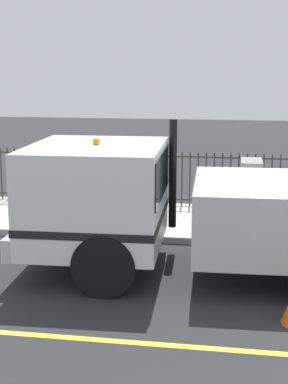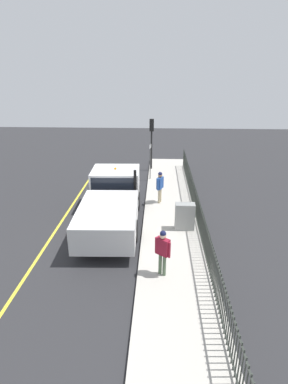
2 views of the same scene
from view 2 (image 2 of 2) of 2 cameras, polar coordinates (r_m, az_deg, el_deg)
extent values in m
plane|color=#2B2B2D|center=(13.94, -7.87, -8.46)|extent=(57.02, 57.02, 0.00)
cube|color=#B7B2A8|center=(13.71, 5.40, -8.57)|extent=(2.77, 25.92, 0.13)
cube|color=yellow|center=(14.50, -16.64, -7.96)|extent=(0.12, 23.33, 0.01)
cube|color=white|center=(16.47, -5.17, 1.41)|extent=(2.50, 2.22, 1.64)
cube|color=black|center=(16.35, -5.21, 2.60)|extent=(2.31, 2.26, 0.72)
cube|color=silver|center=(13.27, -6.65, -4.97)|extent=(2.57, 4.09, 1.10)
cube|color=silver|center=(17.77, -4.74, 0.64)|extent=(2.31, 0.28, 0.36)
cube|color=black|center=(16.59, -5.13, 0.24)|extent=(2.53, 2.24, 0.12)
cylinder|color=black|center=(16.62, -8.95, -1.61)|extent=(0.33, 0.97, 0.96)
cylinder|color=black|center=(16.39, -1.37, -1.67)|extent=(0.33, 0.97, 0.96)
cylinder|color=black|center=(13.70, -11.13, -6.95)|extent=(0.33, 0.97, 0.96)
cylinder|color=black|center=(13.43, -1.87, -7.13)|extent=(0.33, 0.97, 0.96)
sphere|color=orange|center=(16.19, -5.27, 4.30)|extent=(0.12, 0.12, 0.12)
cylinder|color=black|center=(15.24, -1.63, 0.49)|extent=(0.14, 0.14, 1.96)
cube|color=#264C99|center=(16.71, 2.95, 1.68)|extent=(0.40, 0.54, 0.62)
sphere|color=#997051|center=(16.58, 2.98, 3.05)|extent=(0.23, 0.23, 0.23)
sphere|color=#14193F|center=(16.55, 2.99, 3.32)|extent=(0.22, 0.22, 0.22)
cylinder|color=tan|center=(17.04, 3.02, -0.52)|extent=(0.12, 0.12, 0.83)
cylinder|color=tan|center=(16.89, 2.79, -0.72)|extent=(0.12, 0.12, 0.83)
cylinder|color=#264C99|center=(16.96, 3.31, 1.86)|extent=(0.09, 0.09, 0.59)
cylinder|color=#264C99|center=(16.48, 2.58, 1.28)|extent=(0.09, 0.09, 0.59)
cube|color=maroon|center=(10.83, 3.44, -9.94)|extent=(0.53, 0.46, 0.61)
sphere|color=beige|center=(10.62, 3.49, -8.01)|extent=(0.23, 0.23, 0.23)
sphere|color=#14193F|center=(10.58, 3.50, -7.63)|extent=(0.22, 0.22, 0.22)
cylinder|color=#4C6047|center=(11.18, 3.74, -13.23)|extent=(0.12, 0.12, 0.82)
cylinder|color=#4C6047|center=(11.26, 2.99, -12.92)|extent=(0.12, 0.12, 0.82)
cylinder|color=maroon|center=(10.72, 4.66, -10.54)|extent=(0.09, 0.09, 0.58)
cylinder|color=maroon|center=(10.98, 2.25, -9.63)|extent=(0.09, 0.09, 0.58)
cylinder|color=#2D332D|center=(7.97, 17.74, -29.90)|extent=(0.04, 0.04, 1.28)
cylinder|color=#2D332D|center=(8.09, 17.38, -28.89)|extent=(0.04, 0.04, 1.28)
cylinder|color=#2D332D|center=(8.20, 17.04, -27.91)|extent=(0.04, 0.04, 1.28)
cylinder|color=#2D332D|center=(8.32, 16.71, -26.95)|extent=(0.04, 0.04, 1.28)
cylinder|color=#2D332D|center=(8.44, 16.40, -26.02)|extent=(0.04, 0.04, 1.28)
cylinder|color=#2D332D|center=(8.57, 16.10, -25.12)|extent=(0.04, 0.04, 1.28)
cylinder|color=#2D332D|center=(8.69, 15.81, -24.24)|extent=(0.04, 0.04, 1.28)
cylinder|color=#2D332D|center=(8.82, 15.54, -23.39)|extent=(0.04, 0.04, 1.28)
cylinder|color=#2D332D|center=(8.95, 15.28, -22.56)|extent=(0.04, 0.04, 1.28)
cylinder|color=#2D332D|center=(9.08, 15.03, -21.75)|extent=(0.04, 0.04, 1.28)
cylinder|color=#2D332D|center=(9.21, 14.78, -20.97)|extent=(0.04, 0.04, 1.28)
cylinder|color=#2D332D|center=(9.35, 14.55, -20.21)|extent=(0.04, 0.04, 1.28)
cylinder|color=#2D332D|center=(9.49, 14.33, -19.47)|extent=(0.04, 0.04, 1.28)
cylinder|color=#2D332D|center=(9.63, 14.11, -18.75)|extent=(0.04, 0.04, 1.28)
cylinder|color=#2D332D|center=(9.77, 13.90, -18.05)|extent=(0.04, 0.04, 1.28)
cylinder|color=#2D332D|center=(9.91, 13.70, -17.38)|extent=(0.04, 0.04, 1.28)
cylinder|color=#2D332D|center=(10.05, 13.51, -16.72)|extent=(0.04, 0.04, 1.28)
cylinder|color=#2D332D|center=(10.20, 13.32, -16.08)|extent=(0.04, 0.04, 1.28)
cylinder|color=#2D332D|center=(10.35, 13.14, -15.45)|extent=(0.04, 0.04, 1.28)
cylinder|color=#2D332D|center=(10.49, 12.97, -14.85)|extent=(0.04, 0.04, 1.28)
cylinder|color=#2D332D|center=(10.64, 12.80, -14.26)|extent=(0.04, 0.04, 1.28)
cylinder|color=#2D332D|center=(10.79, 12.64, -13.69)|extent=(0.04, 0.04, 1.28)
cylinder|color=#2D332D|center=(10.94, 12.48, -13.13)|extent=(0.04, 0.04, 1.28)
cylinder|color=#2D332D|center=(11.10, 12.33, -12.59)|extent=(0.04, 0.04, 1.28)
cylinder|color=#2D332D|center=(11.25, 12.18, -12.06)|extent=(0.04, 0.04, 1.28)
cylinder|color=#2D332D|center=(11.40, 12.04, -11.55)|extent=(0.04, 0.04, 1.28)
cylinder|color=#2D332D|center=(11.56, 11.90, -11.05)|extent=(0.04, 0.04, 1.28)
cylinder|color=#2D332D|center=(11.71, 11.76, -10.57)|extent=(0.04, 0.04, 1.28)
cylinder|color=#2D332D|center=(11.87, 11.63, -10.09)|extent=(0.04, 0.04, 1.28)
cylinder|color=#2D332D|center=(12.03, 11.51, -9.63)|extent=(0.04, 0.04, 1.28)
cylinder|color=#2D332D|center=(12.19, 11.38, -9.18)|extent=(0.04, 0.04, 1.28)
cylinder|color=#2D332D|center=(12.35, 11.26, -8.75)|extent=(0.04, 0.04, 1.28)
cylinder|color=#2D332D|center=(12.51, 11.15, -8.32)|extent=(0.04, 0.04, 1.28)
cylinder|color=#2D332D|center=(12.67, 11.03, -7.90)|extent=(0.04, 0.04, 1.28)
cylinder|color=#2D332D|center=(12.83, 10.92, -7.50)|extent=(0.04, 0.04, 1.28)
cylinder|color=#2D332D|center=(12.99, 10.82, -7.10)|extent=(0.04, 0.04, 1.28)
cylinder|color=#2D332D|center=(13.16, 10.71, -6.72)|extent=(0.04, 0.04, 1.28)
cylinder|color=#2D332D|center=(13.32, 10.61, -6.34)|extent=(0.04, 0.04, 1.28)
cylinder|color=#2D332D|center=(13.48, 10.51, -5.98)|extent=(0.04, 0.04, 1.28)
cylinder|color=#2D332D|center=(13.65, 10.41, -5.62)|extent=(0.04, 0.04, 1.28)
cylinder|color=#2D332D|center=(13.81, 10.32, -5.27)|extent=(0.04, 0.04, 1.28)
cylinder|color=#2D332D|center=(13.98, 10.23, -4.93)|extent=(0.04, 0.04, 1.28)
cylinder|color=#2D332D|center=(14.15, 10.14, -4.60)|extent=(0.04, 0.04, 1.28)
cylinder|color=#2D332D|center=(14.31, 10.05, -4.27)|extent=(0.04, 0.04, 1.28)
cylinder|color=#2D332D|center=(14.48, 9.97, -3.95)|extent=(0.04, 0.04, 1.28)
cylinder|color=#2D332D|center=(14.65, 9.88, -3.64)|extent=(0.04, 0.04, 1.28)
cylinder|color=#2D332D|center=(14.82, 9.80, -3.34)|extent=(0.04, 0.04, 1.28)
cylinder|color=#2D332D|center=(14.99, 9.72, -3.04)|extent=(0.04, 0.04, 1.28)
cylinder|color=#2D332D|center=(15.16, 9.64, -2.75)|extent=(0.04, 0.04, 1.28)
cylinder|color=#2D332D|center=(15.32, 9.57, -2.47)|extent=(0.04, 0.04, 1.28)
cylinder|color=#2D332D|center=(15.49, 9.49, -2.19)|extent=(0.04, 0.04, 1.28)
cylinder|color=#2D332D|center=(15.67, 9.42, -1.92)|extent=(0.04, 0.04, 1.28)
cylinder|color=#2D332D|center=(15.84, 9.35, -1.65)|extent=(0.04, 0.04, 1.28)
cylinder|color=#2D332D|center=(16.01, 9.28, -1.39)|extent=(0.04, 0.04, 1.28)
cylinder|color=#2D332D|center=(16.18, 9.21, -1.14)|extent=(0.04, 0.04, 1.28)
cylinder|color=#2D332D|center=(16.35, 9.15, -0.89)|extent=(0.04, 0.04, 1.28)
cylinder|color=#2D332D|center=(16.52, 9.08, -0.65)|extent=(0.04, 0.04, 1.28)
cylinder|color=#2D332D|center=(16.69, 9.02, -0.41)|extent=(0.04, 0.04, 1.28)
cylinder|color=#2D332D|center=(16.87, 8.96, -0.17)|extent=(0.04, 0.04, 1.28)
cylinder|color=#2D332D|center=(17.04, 8.89, 0.06)|extent=(0.04, 0.04, 1.28)
cylinder|color=#2D332D|center=(17.21, 8.83, 0.28)|extent=(0.04, 0.04, 1.28)
cylinder|color=#2D332D|center=(17.39, 8.78, 0.50)|extent=(0.04, 0.04, 1.28)
cylinder|color=#2D332D|center=(17.56, 8.72, 0.72)|extent=(0.04, 0.04, 1.28)
cylinder|color=#2D332D|center=(17.74, 8.66, 0.93)|extent=(0.04, 0.04, 1.28)
cylinder|color=#2D332D|center=(17.91, 8.61, 1.13)|extent=(0.04, 0.04, 1.28)
cylinder|color=#2D332D|center=(18.08, 8.55, 1.34)|extent=(0.04, 0.04, 1.28)
cylinder|color=#2D332D|center=(18.26, 8.50, 1.54)|extent=(0.04, 0.04, 1.28)
cylinder|color=#2D332D|center=(18.43, 8.45, 1.73)|extent=(0.04, 0.04, 1.28)
cylinder|color=#2D332D|center=(18.61, 8.40, 1.92)|extent=(0.04, 0.04, 1.28)
cylinder|color=#2D332D|center=(18.78, 8.35, 2.11)|extent=(0.04, 0.04, 1.28)
cylinder|color=#2D332D|center=(18.96, 8.30, 2.30)|extent=(0.04, 0.04, 1.28)
cylinder|color=#2D332D|center=(19.14, 8.25, 2.48)|extent=(0.04, 0.04, 1.28)
cylinder|color=#2D332D|center=(19.31, 8.20, 2.66)|extent=(0.04, 0.04, 1.28)
cylinder|color=#2D332D|center=(19.49, 8.15, 2.83)|extent=(0.04, 0.04, 1.28)
cylinder|color=#2D332D|center=(19.67, 8.11, 3.00)|extent=(0.04, 0.04, 1.28)
cylinder|color=#2D332D|center=(19.84, 8.06, 3.17)|extent=(0.04, 0.04, 1.28)
cylinder|color=#2D332D|center=(20.02, 8.02, 3.34)|extent=(0.04, 0.04, 1.28)
cylinder|color=#2D332D|center=(20.20, 7.97, 3.50)|extent=(0.04, 0.04, 1.28)
cylinder|color=#2D332D|center=(20.37, 7.93, 3.66)|extent=(0.04, 0.04, 1.28)
cylinder|color=#2D332D|center=(20.55, 7.89, 3.82)|extent=(0.04, 0.04, 1.28)
cylinder|color=#2D332D|center=(20.73, 7.85, 3.97)|extent=(0.04, 0.04, 1.28)
cylinder|color=#2D332D|center=(20.91, 7.81, 4.13)|extent=(0.04, 0.04, 1.28)
cylinder|color=#2D332D|center=(21.08, 7.77, 4.28)|extent=(0.04, 0.04, 1.28)
cylinder|color=#2D332D|center=(21.26, 7.73, 4.42)|extent=(0.04, 0.04, 1.28)
cylinder|color=#2D332D|center=(21.44, 7.69, 4.57)|extent=(0.04, 0.04, 1.28)
cylinder|color=#2D332D|center=(21.62, 7.65, 4.71)|extent=(0.04, 0.04, 1.28)
cylinder|color=#2D332D|center=(21.80, 7.61, 4.85)|extent=(0.04, 0.04, 1.28)
cylinder|color=#2D332D|center=(21.98, 7.57, 4.99)|extent=(0.04, 0.04, 1.28)
cylinder|color=#2D332D|center=(22.15, 7.54, 5.12)|extent=(0.04, 0.04, 1.28)
cylinder|color=#2D332D|center=(22.33, 7.50, 5.25)|extent=(0.04, 0.04, 1.28)
cylinder|color=#2D332D|center=(22.51, 7.47, 5.39)|extent=(0.04, 0.04, 1.28)
cylinder|color=#2D332D|center=(22.69, 7.43, 5.51)|extent=(0.04, 0.04, 1.28)
cylinder|color=#2D332D|center=(22.87, 7.40, 5.64)|extent=(0.04, 0.04, 1.28)
cylinder|color=#2D332D|center=(23.05, 7.36, 5.77)|extent=(0.04, 0.04, 1.28)
cylinder|color=#2D332D|center=(23.23, 7.33, 5.89)|extent=(0.04, 0.04, 1.28)
cylinder|color=#2D332D|center=(23.41, 7.30, 6.01)|extent=(0.04, 0.04, 1.28)
cylinder|color=#2D332D|center=(23.59, 7.27, 6.13)|extent=(0.04, 0.04, 1.28)
cylinder|color=#2D332D|center=(23.77, 7.23, 6.25)|extent=(0.04, 0.04, 1.28)
cube|color=#2D332D|center=(13.25, 10.67, -3.90)|extent=(0.04, 22.03, 0.04)
cube|color=#2D332D|center=(13.71, 10.38, -7.79)|extent=(0.04, 22.03, 0.04)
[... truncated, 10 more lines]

